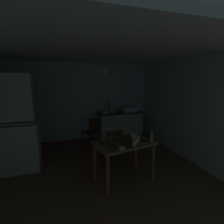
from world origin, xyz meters
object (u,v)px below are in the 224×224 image
at_px(serving_bowl_wide, 134,135).
at_px(hand_pump, 109,107).
at_px(hutch_cabinet, 11,127).
at_px(chair_far_side, 112,146).
at_px(sink_basin, 129,109).
at_px(mixing_bowl_counter, 105,112).
at_px(dining_table, 124,148).
at_px(teacup_mint, 134,144).
at_px(glass_bottle, 151,138).
at_px(chair_by_counter, 92,132).

bearing_deg(serving_bowl_wide, hand_pump, 88.44).
xyz_separation_m(hutch_cabinet, chair_far_side, (2.00, -0.43, -0.48)).
bearing_deg(sink_basin, hand_pump, 176.21).
relative_size(hutch_cabinet, sink_basin, 4.56).
relative_size(mixing_bowl_counter, dining_table, 0.20).
xyz_separation_m(chair_far_side, serving_bowl_wide, (0.37, -0.30, 0.32)).
distance_m(serving_bowl_wide, teacup_mint, 0.53).
bearing_deg(mixing_bowl_counter, glass_bottle, -84.55).
height_order(sink_basin, mixing_bowl_counter, sink_basin).
distance_m(chair_far_side, chair_by_counter, 1.18).
bearing_deg(mixing_bowl_counter, teacup_mint, -93.21).
height_order(mixing_bowl_counter, teacup_mint, mixing_bowl_counter).
height_order(hand_pump, serving_bowl_wide, hand_pump).
bearing_deg(mixing_bowl_counter, hand_pump, 34.62).
relative_size(chair_by_counter, teacup_mint, 10.52).
distance_m(sink_basin, teacup_mint, 2.64).
height_order(chair_far_side, serving_bowl_wide, chair_far_side).
bearing_deg(chair_by_counter, teacup_mint, -79.16).
bearing_deg(chair_far_side, chair_by_counter, 100.85).
bearing_deg(sink_basin, hutch_cabinet, -158.15).
xyz_separation_m(sink_basin, dining_table, (-1.05, -2.24, -0.31)).
height_order(serving_bowl_wide, glass_bottle, glass_bottle).
bearing_deg(teacup_mint, sink_basin, 68.75).
relative_size(serving_bowl_wide, teacup_mint, 2.12).
bearing_deg(hand_pump, mixing_bowl_counter, -145.38).
relative_size(dining_table, chair_by_counter, 1.37).
height_order(hutch_cabinet, teacup_mint, hutch_cabinet).
xyz_separation_m(sink_basin, hand_pump, (-0.68, 0.05, 0.09)).
distance_m(hutch_cabinet, chair_far_side, 2.10).
bearing_deg(hand_pump, hutch_cabinet, -151.97).
distance_m(sink_basin, glass_bottle, 2.48).
bearing_deg(dining_table, hutch_cabinet, 154.24).
distance_m(mixing_bowl_counter, chair_far_side, 1.71).
distance_m(sink_basin, chair_by_counter, 1.50).
bearing_deg(chair_by_counter, chair_far_side, -79.15).
height_order(hutch_cabinet, mixing_bowl_counter, hutch_cabinet).
relative_size(teacup_mint, glass_bottle, 0.34).
bearing_deg(hand_pump, serving_bowl_wide, -91.56).
bearing_deg(hand_pump, teacup_mint, -96.23).
xyz_separation_m(mixing_bowl_counter, chair_by_counter, (-0.51, -0.46, -0.44)).
height_order(mixing_bowl_counter, chair_by_counter, mixing_bowl_counter).
distance_m(sink_basin, chair_far_side, 2.06).
height_order(serving_bowl_wide, teacup_mint, teacup_mint).
bearing_deg(chair_by_counter, dining_table, -80.96).
relative_size(sink_basin, chair_by_counter, 0.51).
bearing_deg(serving_bowl_wide, chair_far_side, 140.41).
bearing_deg(sink_basin, glass_bottle, -103.88).
xyz_separation_m(hand_pump, teacup_mint, (-0.27, -2.50, -0.24)).
distance_m(mixing_bowl_counter, glass_bottle, 2.37).
distance_m(hutch_cabinet, hand_pump, 2.75).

